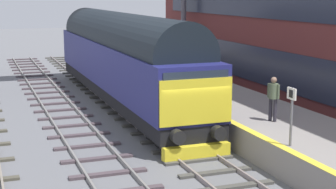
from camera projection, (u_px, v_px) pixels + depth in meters
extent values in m
plane|color=slate|center=(184.00, 151.00, 19.19)|extent=(140.00, 140.00, 0.00)
cube|color=gray|center=(166.00, 151.00, 18.94)|extent=(0.07, 60.00, 0.15)
cube|color=gray|center=(202.00, 147.00, 19.42)|extent=(0.07, 60.00, 0.15)
cube|color=#46453F|center=(235.00, 187.00, 15.50)|extent=(2.50, 0.26, 0.09)
cube|color=#46453F|center=(216.00, 172.00, 16.73)|extent=(2.50, 0.26, 0.09)
cube|color=#46453F|center=(199.00, 160.00, 17.96)|extent=(2.50, 0.26, 0.09)
cube|color=#46453F|center=(184.00, 149.00, 19.18)|extent=(2.50, 0.26, 0.09)
cube|color=#46453F|center=(172.00, 140.00, 20.41)|extent=(2.50, 0.26, 0.09)
cube|color=#46453F|center=(160.00, 132.00, 21.64)|extent=(2.50, 0.26, 0.09)
cube|color=#46453F|center=(150.00, 124.00, 22.87)|extent=(2.50, 0.26, 0.09)
cube|color=#46453F|center=(141.00, 117.00, 24.10)|extent=(2.50, 0.26, 0.09)
cube|color=#46453F|center=(133.00, 111.00, 25.33)|extent=(2.50, 0.26, 0.09)
cube|color=#46453F|center=(125.00, 106.00, 26.56)|extent=(2.50, 0.26, 0.09)
cube|color=#46453F|center=(119.00, 101.00, 27.79)|extent=(2.50, 0.26, 0.09)
cube|color=#46453F|center=(112.00, 96.00, 29.02)|extent=(2.50, 0.26, 0.09)
cube|color=#46453F|center=(107.00, 92.00, 30.25)|extent=(2.50, 0.26, 0.09)
cube|color=#46453F|center=(101.00, 88.00, 31.48)|extent=(2.50, 0.26, 0.09)
cube|color=#46453F|center=(96.00, 84.00, 32.71)|extent=(2.50, 0.26, 0.09)
cube|color=#46453F|center=(92.00, 81.00, 33.93)|extent=(2.50, 0.26, 0.09)
cube|color=#46453F|center=(88.00, 78.00, 35.16)|extent=(2.50, 0.26, 0.09)
cube|color=#46453F|center=(84.00, 75.00, 36.39)|extent=(2.50, 0.26, 0.09)
cube|color=#46453F|center=(80.00, 72.00, 37.62)|extent=(2.50, 0.26, 0.09)
cube|color=#46453F|center=(77.00, 70.00, 38.85)|extent=(2.50, 0.26, 0.09)
cube|color=#46453F|center=(73.00, 67.00, 40.08)|extent=(2.50, 0.26, 0.09)
cube|color=#46453F|center=(70.00, 65.00, 41.31)|extent=(2.50, 0.26, 0.09)
cube|color=#46453F|center=(68.00, 63.00, 42.54)|extent=(2.50, 0.26, 0.09)
cube|color=#46453F|center=(65.00, 61.00, 43.77)|extent=(2.50, 0.26, 0.09)
cube|color=#46453F|center=(62.00, 59.00, 45.00)|extent=(2.50, 0.26, 0.09)
cube|color=#46453F|center=(60.00, 57.00, 46.23)|extent=(2.50, 0.26, 0.09)
cube|color=slate|center=(76.00, 160.00, 17.85)|extent=(0.07, 60.00, 0.15)
cube|color=slate|center=(117.00, 156.00, 18.33)|extent=(0.07, 60.00, 0.15)
cube|color=#483C41|center=(108.00, 174.00, 16.60)|extent=(2.50, 0.26, 0.09)
cube|color=#483C41|center=(97.00, 159.00, 18.09)|extent=(2.50, 0.26, 0.09)
cube|color=#483C41|center=(88.00, 146.00, 19.59)|extent=(2.50, 0.26, 0.09)
cube|color=#483C41|center=(79.00, 135.00, 21.08)|extent=(2.50, 0.26, 0.09)
cube|color=#483C41|center=(72.00, 126.00, 22.58)|extent=(2.50, 0.26, 0.09)
cube|color=#483C41|center=(66.00, 117.00, 24.07)|extent=(2.50, 0.26, 0.09)
cube|color=#483C41|center=(60.00, 110.00, 25.57)|extent=(2.50, 0.26, 0.09)
cube|color=#483C41|center=(56.00, 104.00, 27.06)|extent=(2.50, 0.26, 0.09)
cube|color=#483C41|center=(51.00, 98.00, 28.56)|extent=(2.50, 0.26, 0.09)
cube|color=#483C41|center=(47.00, 93.00, 30.05)|extent=(2.50, 0.26, 0.09)
cube|color=#483C41|center=(44.00, 88.00, 31.55)|extent=(2.50, 0.26, 0.09)
cube|color=#483C41|center=(40.00, 83.00, 33.04)|extent=(2.50, 0.26, 0.09)
cube|color=#483C41|center=(37.00, 80.00, 34.54)|extent=(2.50, 0.26, 0.09)
cube|color=#483C41|center=(35.00, 76.00, 36.03)|extent=(2.50, 0.26, 0.09)
cube|color=#483C41|center=(32.00, 73.00, 37.53)|extent=(2.50, 0.26, 0.09)
cube|color=#483C41|center=(30.00, 70.00, 39.02)|extent=(2.50, 0.26, 0.09)
cube|color=#483C41|center=(28.00, 67.00, 40.52)|extent=(2.50, 0.26, 0.09)
cube|color=#483C41|center=(26.00, 64.00, 42.01)|extent=(2.50, 0.26, 0.09)
cube|color=#483C41|center=(24.00, 62.00, 43.51)|extent=(2.50, 0.26, 0.09)
cube|color=#483C41|center=(22.00, 59.00, 45.00)|extent=(2.50, 0.26, 0.09)
cube|color=gray|center=(0.00, 168.00, 17.01)|extent=(0.07, 60.00, 0.15)
cube|color=gray|center=(271.00, 129.00, 20.31)|extent=(4.00, 44.00, 1.00)
cube|color=yellow|center=(228.00, 120.00, 19.59)|extent=(0.30, 44.00, 0.01)
cube|color=black|center=(122.00, 89.00, 26.98)|extent=(2.56, 19.24, 0.60)
cube|color=navy|center=(121.00, 62.00, 26.72)|extent=(2.70, 19.24, 2.10)
cylinder|color=black|center=(121.00, 38.00, 26.48)|extent=(2.56, 17.70, 2.57)
cube|color=yellow|center=(196.00, 102.00, 17.84)|extent=(2.65, 0.08, 1.58)
cube|color=#232D3D|center=(196.00, 81.00, 17.72)|extent=(2.38, 0.04, 0.64)
cube|color=#232D3D|center=(147.00, 55.00, 27.12)|extent=(0.04, 13.47, 0.44)
cylinder|color=black|center=(178.00, 137.00, 17.60)|extent=(0.48, 0.35, 0.48)
cylinder|color=black|center=(218.00, 133.00, 18.11)|extent=(0.48, 0.35, 0.48)
cube|color=yellow|center=(196.00, 151.00, 18.12)|extent=(2.43, 0.36, 0.47)
cylinder|color=black|center=(177.00, 132.00, 19.81)|extent=(1.64, 1.04, 1.04)
cylinder|color=black|center=(167.00, 125.00, 20.82)|extent=(1.64, 1.04, 1.04)
cylinder|color=black|center=(158.00, 119.00, 21.84)|extent=(1.64, 1.04, 1.04)
cylinder|color=black|center=(98.00, 78.00, 32.23)|extent=(1.64, 1.04, 1.04)
cylinder|color=black|center=(94.00, 75.00, 33.24)|extent=(1.64, 1.04, 1.04)
cylinder|color=black|center=(90.00, 73.00, 34.25)|extent=(1.64, 1.04, 1.04)
cylinder|color=slate|center=(291.00, 117.00, 16.11)|extent=(0.08, 0.08, 1.81)
cube|color=white|center=(292.00, 94.00, 15.96)|extent=(0.05, 0.44, 0.36)
cube|color=black|center=(291.00, 94.00, 15.95)|extent=(0.01, 0.20, 0.24)
cylinder|color=#2E2C36|center=(275.00, 110.00, 19.25)|extent=(0.13, 0.13, 0.84)
cylinder|color=#2E2C36|center=(270.00, 109.00, 19.39)|extent=(0.13, 0.13, 0.84)
cylinder|color=#56654A|center=(273.00, 91.00, 19.18)|extent=(0.45, 0.45, 0.56)
sphere|color=#8A6854|center=(274.00, 80.00, 19.11)|extent=(0.22, 0.22, 0.22)
cylinder|color=#56654A|center=(278.00, 92.00, 19.04)|extent=(0.09, 0.09, 0.52)
cylinder|color=#56654A|center=(269.00, 90.00, 19.33)|extent=(0.09, 0.09, 0.52)
cylinder|color=slate|center=(183.00, 29.00, 35.90)|extent=(0.36, 0.36, 6.48)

